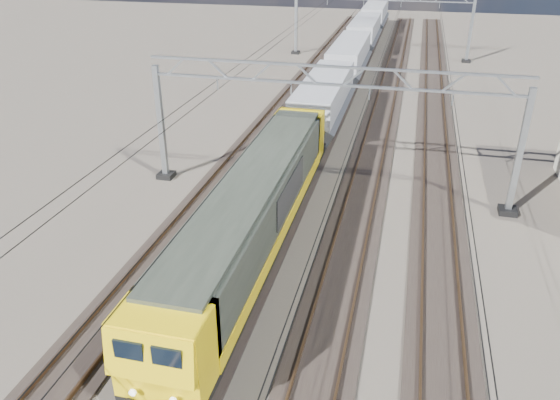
% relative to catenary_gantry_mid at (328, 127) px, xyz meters
% --- Properties ---
extents(ground, '(160.00, 160.00, 0.00)m').
position_rel_catenary_gantry_mid_xyz_m(ground, '(-0.00, -4.00, -3.91)').
color(ground, black).
rests_on(ground, ground).
extents(track_outer_west, '(2.60, 140.00, 0.30)m').
position_rel_catenary_gantry_mid_xyz_m(track_outer_west, '(-6.00, -4.00, -3.83)').
color(track_outer_west, black).
rests_on(track_outer_west, ground).
extents(track_loco, '(2.60, 140.00, 0.30)m').
position_rel_catenary_gantry_mid_xyz_m(track_loco, '(-2.00, -4.00, -3.83)').
color(track_loco, black).
rests_on(track_loco, ground).
extents(track_inner_east, '(2.60, 140.00, 0.30)m').
position_rel_catenary_gantry_mid_xyz_m(track_inner_east, '(2.00, -4.00, -3.83)').
color(track_inner_east, black).
rests_on(track_inner_east, ground).
extents(track_outer_east, '(2.60, 140.00, 0.30)m').
position_rel_catenary_gantry_mid_xyz_m(track_outer_east, '(6.00, -4.00, -3.83)').
color(track_outer_east, black).
rests_on(track_outer_east, ground).
extents(catenary_gantry_mid, '(19.90, 0.90, 7.11)m').
position_rel_catenary_gantry_mid_xyz_m(catenary_gantry_mid, '(0.00, 0.00, 0.00)').
color(catenary_gantry_mid, gray).
rests_on(catenary_gantry_mid, ground).
extents(catenary_gantry_far, '(19.90, 0.90, 7.11)m').
position_rel_catenary_gantry_mid_xyz_m(catenary_gantry_far, '(0.00, 36.00, 0.00)').
color(catenary_gantry_far, gray).
rests_on(catenary_gantry_far, ground).
extents(overhead_wires, '(12.03, 140.00, 0.53)m').
position_rel_catenary_gantry_mid_xyz_m(overhead_wires, '(-0.00, 4.00, 1.84)').
color(overhead_wires, black).
rests_on(overhead_wires, ground).
extents(locomotive, '(2.76, 21.10, 3.62)m').
position_rel_catenary_gantry_mid_xyz_m(locomotive, '(-2.00, -6.96, -1.58)').
color(locomotive, black).
rests_on(locomotive, ground).
extents(hopper_wagon_lead, '(3.38, 13.00, 3.25)m').
position_rel_catenary_gantry_mid_xyz_m(hopper_wagon_lead, '(-2.00, 10.74, -1.67)').
color(hopper_wagon_lead, black).
rests_on(hopper_wagon_lead, ground).
extents(hopper_wagon_mid, '(3.38, 13.00, 3.25)m').
position_rel_catenary_gantry_mid_xyz_m(hopper_wagon_mid, '(-2.00, 24.94, -1.67)').
color(hopper_wagon_mid, black).
rests_on(hopper_wagon_mid, ground).
extents(hopper_wagon_third, '(3.38, 13.00, 3.25)m').
position_rel_catenary_gantry_mid_xyz_m(hopper_wagon_third, '(-2.00, 39.14, -1.67)').
color(hopper_wagon_third, black).
rests_on(hopper_wagon_third, ground).
extents(hopper_wagon_fourth, '(3.38, 13.00, 3.25)m').
position_rel_catenary_gantry_mid_xyz_m(hopper_wagon_fourth, '(-2.00, 53.34, -1.67)').
color(hopper_wagon_fourth, black).
rests_on(hopper_wagon_fourth, ground).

